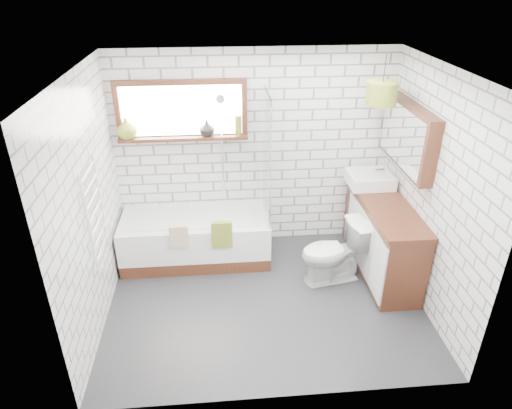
{
  "coord_description": "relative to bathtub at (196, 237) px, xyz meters",
  "views": [
    {
      "loc": [
        -0.45,
        -3.97,
        3.32
      ],
      "look_at": [
        -0.08,
        0.25,
        1.07
      ],
      "focal_mm": 32.0,
      "sensor_mm": 36.0,
      "label": 1
    }
  ],
  "objects": [
    {
      "name": "floor",
      "position": [
        0.77,
        -0.9,
        -0.3
      ],
      "size": [
        3.4,
        2.6,
        0.01
      ],
      "primitive_type": "cube",
      "color": "#27272B",
      "rests_on": "ground"
    },
    {
      "name": "ceiling",
      "position": [
        0.77,
        -0.9,
        2.21
      ],
      "size": [
        3.4,
        2.6,
        0.01
      ],
      "primitive_type": "cube",
      "color": "white",
      "rests_on": "ground"
    },
    {
      "name": "wall_back",
      "position": [
        0.77,
        0.4,
        0.96
      ],
      "size": [
        3.4,
        0.01,
        2.5
      ],
      "primitive_type": "cube",
      "color": "white",
      "rests_on": "ground"
    },
    {
      "name": "wall_front",
      "position": [
        0.77,
        -2.21,
        0.96
      ],
      "size": [
        3.4,
        0.01,
        2.5
      ],
      "primitive_type": "cube",
      "color": "white",
      "rests_on": "ground"
    },
    {
      "name": "wall_left",
      "position": [
        -0.94,
        -0.9,
        0.96
      ],
      "size": [
        0.01,
        2.6,
        2.5
      ],
      "primitive_type": "cube",
      "color": "white",
      "rests_on": "ground"
    },
    {
      "name": "wall_right",
      "position": [
        2.47,
        -0.9,
        0.96
      ],
      "size": [
        0.01,
        2.6,
        2.5
      ],
      "primitive_type": "cube",
      "color": "white",
      "rests_on": "ground"
    },
    {
      "name": "window",
      "position": [
        -0.08,
        0.36,
        1.51
      ],
      "size": [
        1.52,
        0.16,
        0.68
      ],
      "primitive_type": "cube",
      "color": "#3B1B10",
      "rests_on": "wall_back"
    },
    {
      "name": "towel_radiator",
      "position": [
        -0.89,
        -0.9,
        0.91
      ],
      "size": [
        0.06,
        0.52,
        1.0
      ],
      "primitive_type": "cube",
      "color": "white",
      "rests_on": "wall_left"
    },
    {
      "name": "mirror_cabinet",
      "position": [
        2.39,
        -0.3,
        1.36
      ],
      "size": [
        0.16,
        1.2,
        0.7
      ],
      "primitive_type": "cube",
      "color": "#3B1B10",
      "rests_on": "wall_right"
    },
    {
      "name": "shower_riser",
      "position": [
        0.37,
        0.36,
        1.06
      ],
      "size": [
        0.02,
        0.02,
        1.3
      ],
      "primitive_type": "cylinder",
      "color": "silver",
      "rests_on": "wall_back"
    },
    {
      "name": "bathtub",
      "position": [
        0.0,
        0.0,
        0.0
      ],
      "size": [
        1.8,
        0.79,
        0.58
      ],
      "primitive_type": "cube",
      "color": "white",
      "rests_on": "floor"
    },
    {
      "name": "shower_screen",
      "position": [
        0.88,
        0.0,
        1.04
      ],
      "size": [
        0.02,
        0.72,
        1.5
      ],
      "primitive_type": "cube",
      "color": "white",
      "rests_on": "bathtub"
    },
    {
      "name": "towel_green",
      "position": [
        0.32,
        -0.4,
        0.27
      ],
      "size": [
        0.24,
        0.06,
        0.32
      ],
      "primitive_type": "cube",
      "color": "olive",
      "rests_on": "bathtub"
    },
    {
      "name": "towel_beige",
      "position": [
        -0.17,
        -0.4,
        0.27
      ],
      "size": [
        0.21,
        0.05,
        0.27
      ],
      "primitive_type": "cube",
      "color": "tan",
      "rests_on": "bathtub"
    },
    {
      "name": "vanity",
      "position": [
        2.21,
        -0.45,
        0.16
      ],
      "size": [
        0.51,
        1.59,
        0.91
      ],
      "primitive_type": "cube",
      "color": "#3B1B10",
      "rests_on": "floor"
    },
    {
      "name": "basin",
      "position": [
        2.15,
        0.04,
        0.69
      ],
      "size": [
        0.52,
        0.46,
        0.15
      ],
      "primitive_type": "cube",
      "color": "white",
      "rests_on": "vanity"
    },
    {
      "name": "tap",
      "position": [
        2.31,
        0.04,
        0.75
      ],
      "size": [
        0.03,
        0.03,
        0.16
      ],
      "primitive_type": "cylinder",
      "rotation": [
        0.0,
        0.0,
        -0.1
      ],
      "color": "silver",
      "rests_on": "vanity"
    },
    {
      "name": "toilet",
      "position": [
        1.59,
        -0.61,
        0.09
      ],
      "size": [
        0.55,
        0.81,
        0.76
      ],
      "primitive_type": "imported",
      "rotation": [
        0.0,
        0.0,
        -1.39
      ],
      "color": "white",
      "rests_on": "floor"
    },
    {
      "name": "vase_olive",
      "position": [
        -0.73,
        0.33,
        1.31
      ],
      "size": [
        0.28,
        0.28,
        0.25
      ],
      "primitive_type": "imported",
      "rotation": [
        0.0,
        0.0,
        -0.23
      ],
      "color": "olive",
      "rests_on": "window"
    },
    {
      "name": "vase_dark",
      "position": [
        0.2,
        0.33,
        1.28
      ],
      "size": [
        0.23,
        0.23,
        0.19
      ],
      "primitive_type": "imported",
      "rotation": [
        0.0,
        0.0,
        0.34
      ],
      "color": "black",
      "rests_on": "window"
    },
    {
      "name": "bottle",
      "position": [
        0.57,
        0.33,
        1.31
      ],
      "size": [
        0.09,
        0.09,
        0.24
      ],
      "primitive_type": "cylinder",
      "rotation": [
        0.0,
        0.0,
        -0.27
      ],
      "color": "olive",
      "rests_on": "window"
    },
    {
      "name": "pendant",
      "position": [
        2.07,
        -0.2,
        1.81
      ],
      "size": [
        0.33,
        0.33,
        0.24
      ],
      "primitive_type": "cylinder",
      "color": "olive",
      "rests_on": "ceiling"
    }
  ]
}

